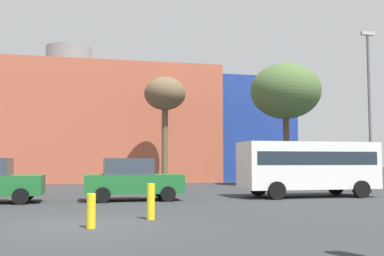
# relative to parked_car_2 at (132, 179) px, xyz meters

# --- Properties ---
(ground_plane) EXTENTS (200.00, 200.00, 0.00)m
(ground_plane) POSITION_rel_parked_car_2_xyz_m (-2.12, -7.65, -0.95)
(ground_plane) COLOR #2D3033
(building_backdrop) EXTENTS (39.82, 10.21, 11.92)m
(building_backdrop) POSITION_rel_parked_car_2_xyz_m (-3.90, 20.51, 3.96)
(building_backdrop) COLOR #B2563D
(building_backdrop) RESTS_ON ground_plane
(parked_car_2) EXTENTS (4.40, 2.16, 1.91)m
(parked_car_2) POSITION_rel_parked_car_2_xyz_m (0.00, 0.00, 0.00)
(parked_car_2) COLOR #1E662D
(parked_car_2) RESTS_ON ground_plane
(white_bus) EXTENTS (6.80, 2.62, 2.72)m
(white_bus) POSITION_rel_parked_car_2_xyz_m (8.77, 0.10, 0.67)
(white_bus) COLOR white
(white_bus) RESTS_ON ground_plane
(bare_tree_0) EXTENTS (3.07, 3.07, 7.98)m
(bare_tree_0) POSITION_rel_parked_car_2_xyz_m (3.43, 11.87, 5.61)
(bare_tree_0) COLOR brown
(bare_tree_0) RESTS_ON ground_plane
(bare_tree_1) EXTENTS (4.98, 4.98, 8.75)m
(bare_tree_1) POSITION_rel_parked_car_2_xyz_m (11.62, 8.81, 5.77)
(bare_tree_1) COLOR brown
(bare_tree_1) RESTS_ON ground_plane
(bollard_yellow_0) EXTENTS (0.24, 0.24, 1.10)m
(bollard_yellow_0) POSITION_rel_parked_car_2_xyz_m (-0.05, -6.83, -0.40)
(bollard_yellow_0) COLOR yellow
(bollard_yellow_0) RESTS_ON ground_plane
(bollard_yellow_1) EXTENTS (0.24, 0.24, 0.92)m
(bollard_yellow_1) POSITION_rel_parked_car_2_xyz_m (-1.84, -8.25, -0.49)
(bollard_yellow_1) COLOR yellow
(bollard_yellow_1) RESTS_ON ground_plane
(street_lamp) EXTENTS (0.80, 0.24, 9.18)m
(street_lamp) POSITION_rel_parked_car_2_xyz_m (13.52, 1.79, 4.18)
(street_lamp) COLOR #59595E
(street_lamp) RESTS_ON ground_plane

